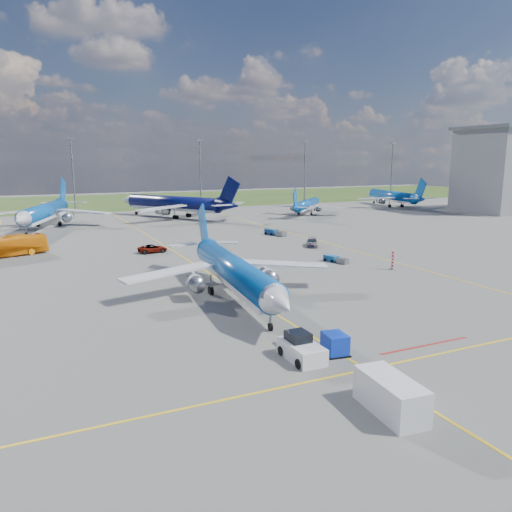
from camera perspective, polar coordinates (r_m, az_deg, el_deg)
name	(u,v)px	position (r m, az deg, el deg)	size (l,w,h in m)	color
ground	(259,304)	(57.80, 0.40, -5.51)	(400.00, 400.00, 0.00)	#5A5A58
grass_strip	(93,202)	(202.17, -18.11, 5.89)	(400.00, 80.00, 0.01)	#2D4719
taxiway_lines	(189,260)	(83.02, -7.66, -0.47)	(60.25, 160.00, 0.02)	yellow
floodlight_masts	(140,171)	(163.64, -13.12, 9.45)	(202.20, 0.50, 22.70)	slate
warning_post	(393,260)	(77.85, 15.38, -0.42)	(0.50, 0.50, 3.00)	red
bg_jet_nnw	(46,228)	(131.31, -22.89, 3.01)	(31.95, 41.94, 10.98)	#0B4EA1
bg_jet_n	(174,218)	(143.27, -9.33, 4.35)	(33.84, 44.41, 11.63)	#080D43
bg_jet_ne	(307,214)	(151.39, 5.81, 4.80)	(23.99, 31.49, 8.25)	#0B4EA1
bg_jet_ene	(392,206)	(180.51, 15.26, 5.48)	(29.50, 38.71, 10.14)	#0B4EA1
main_airliner	(234,298)	(60.39, -2.50, -4.79)	(28.25, 37.07, 9.71)	#0B4EA1
pushback_tug	(301,349)	(42.59, 5.16, -10.51)	(2.42, 6.45, 2.18)	silver
uld_container	(335,344)	(43.99, 9.01, -9.88)	(1.78, 2.23, 1.78)	#0D31C2
service_van	(391,395)	(35.20, 15.15, -15.14)	(2.42, 5.49, 2.42)	silver
apron_bus	(8,246)	(94.99, -26.51, 1.01)	(3.00, 12.83, 3.57)	orange
service_car_b	(153,249)	(90.60, -11.72, 0.83)	(2.39, 5.18, 1.44)	#999999
service_car_c	(312,242)	(95.68, 6.44, 1.55)	(2.09, 5.14, 1.49)	#999999
baggage_tug_w	(335,259)	(81.62, 9.03, -0.37)	(2.36, 4.61, 1.00)	#195F9A
baggage_tug_c	(38,242)	(105.74, -23.64, 1.46)	(1.97, 4.96, 1.08)	#1B3BA4
baggage_tug_e	(275,233)	(108.79, 2.14, 2.68)	(3.02, 5.72, 1.24)	#184F94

